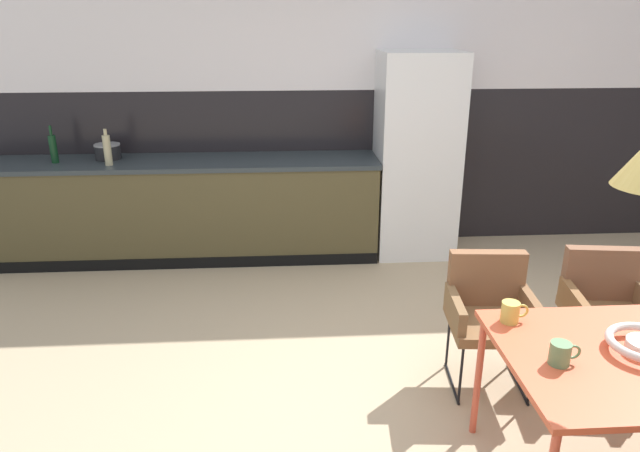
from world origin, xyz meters
The scene contains 12 objects.
ground_plane centered at (0.00, 0.00, 0.00)m, with size 9.59×9.59×0.00m, color tan.
back_wall_splashback_dark centered at (0.00, 2.77, 0.73)m, with size 7.38×0.12×1.47m, color black.
back_wall_panel_upper centered at (0.00, 2.77, 2.20)m, with size 7.38×0.12×1.47m, color white.
kitchen_counter centered at (-1.75, 2.41, 0.46)m, with size 3.62×0.63×0.91m.
refrigerator_column centered at (0.42, 2.41, 0.91)m, with size 0.71×0.60×1.83m, color silver.
armchair_far_side centered at (1.15, 0.35, 0.51)m, with size 0.54×0.53×0.79m.
armchair_near_window centered at (0.42, 0.33, 0.51)m, with size 0.52×0.51×0.79m.
mug_dark_espresso centered at (0.30, -0.25, 0.77)m, with size 0.14×0.09×0.10m.
mug_short_terracotta centered at (0.38, -0.61, 0.77)m, with size 0.14×0.09×0.10m.
cooking_pot centered at (-2.33, 2.49, 0.98)m, with size 0.22×0.22×0.16m.
bottle_spice_small centered at (-2.76, 2.39, 1.04)m, with size 0.06×0.06×0.32m.
bottle_oil_tall centered at (-2.27, 2.27, 1.04)m, with size 0.06×0.06×0.31m.
Camera 1 is at (-0.78, -2.68, 2.14)m, focal length 32.67 mm.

